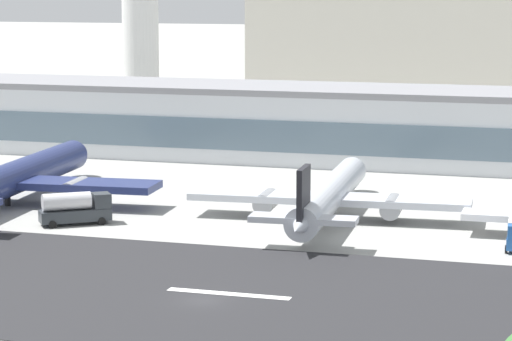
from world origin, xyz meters
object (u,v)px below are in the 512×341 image
airliner_black_tail_gate_1 (328,197)px  service_fuel_truck_0 (75,208)px  distant_hotel_block (497,31)px  airliner_gold_tail_gate_0 (8,181)px  terminal_building (380,125)px

airliner_black_tail_gate_1 → service_fuel_truck_0: airliner_black_tail_gate_1 is taller
airliner_black_tail_gate_1 → service_fuel_truck_0: 30.62m
distant_hotel_block → airliner_gold_tail_gate_0: 172.75m
terminal_building → airliner_black_tail_gate_1: bearing=-86.4°
service_fuel_truck_0 → airliner_black_tail_gate_1: bearing=-15.4°
service_fuel_truck_0 → airliner_gold_tail_gate_0: bearing=111.3°
airliner_black_tail_gate_1 → distant_hotel_block: bearing=-5.5°
terminal_building → airliner_gold_tail_gate_0: bearing=-127.7°
service_fuel_truck_0 → terminal_building: bearing=30.1°
airliner_gold_tail_gate_0 → service_fuel_truck_0: 16.31m
terminal_building → airliner_black_tail_gate_1: 48.51m
airliner_gold_tail_gate_0 → distant_hotel_block: bearing=-20.3°
terminal_building → service_fuel_truck_0: 64.77m
terminal_building → service_fuel_truck_0: (-25.45, -59.43, -4.04)m
airliner_gold_tail_gate_0 → service_fuel_truck_0: airliner_gold_tail_gate_0 is taller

